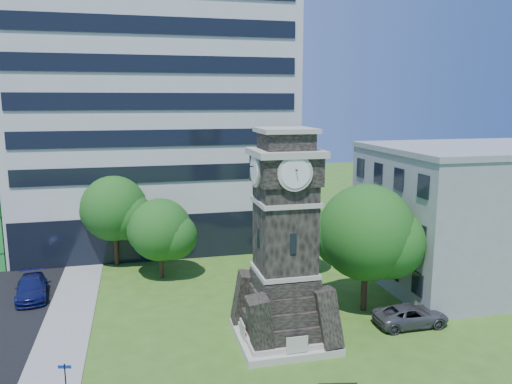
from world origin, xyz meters
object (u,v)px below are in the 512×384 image
object	(u,v)px
car_east_lot	(411,316)
street_sign	(66,383)
clock_tower	(285,252)
car_street_north	(31,288)

from	to	relation	value
car_east_lot	street_sign	distance (m)	19.95
clock_tower	street_sign	xyz separation A→B (m)	(-11.32, -4.43, -3.79)
clock_tower	street_sign	distance (m)	12.73
clock_tower	car_east_lot	size ratio (longest dim) A/B	2.64
clock_tower	street_sign	bearing A→B (deg)	-158.62
clock_tower	car_east_lot	world-z (taller)	clock_tower
car_street_north	car_east_lot	xyz separation A→B (m)	(23.58, -10.27, -0.07)
car_east_lot	street_sign	bearing A→B (deg)	103.11
clock_tower	car_street_north	bearing A→B (deg)	146.55
clock_tower	street_sign	world-z (taller)	clock_tower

